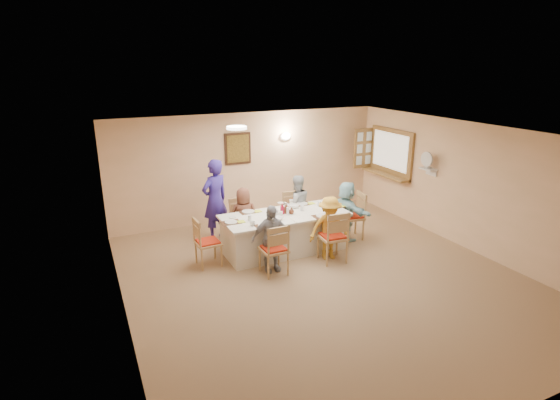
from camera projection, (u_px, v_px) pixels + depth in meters
name	position (u px, v px, depth m)	size (l,w,h in m)	color
ground	(324.00, 278.00, 7.56)	(7.00, 7.00, 0.00)	#947959
room_walls	(327.00, 195.00, 7.10)	(7.00, 7.00, 7.00)	#D9B283
wall_picture	(238.00, 149.00, 9.92)	(0.62, 0.05, 0.72)	#382113
wall_sconce	(286.00, 136.00, 10.32)	(0.26, 0.09, 0.18)	white
ceiling_light	(237.00, 128.00, 7.71)	(0.36, 0.36, 0.05)	white
serving_hatch	(391.00, 153.00, 10.47)	(0.06, 1.50, 1.15)	olive
hatch_sill	(385.00, 174.00, 10.58)	(0.30, 1.50, 0.05)	olive
shutter_door	(363.00, 148.00, 11.03)	(0.55, 0.04, 1.00)	olive
fan_shelf	(428.00, 169.00, 9.30)	(0.22, 0.36, 0.03)	white
desk_fan	(428.00, 162.00, 9.25)	(0.30, 0.30, 0.28)	#A5A5A8
dining_table	(285.00, 232.00, 8.58)	(2.46, 1.04, 0.76)	white
chair_back_left	(242.00, 221.00, 9.00)	(0.43, 0.43, 0.91)	tan
chair_back_right	(294.00, 213.00, 9.49)	(0.43, 0.43, 0.89)	tan
chair_front_left	(274.00, 248.00, 7.61)	(0.46, 0.46, 0.95)	tan
chair_front_right	(333.00, 236.00, 8.09)	(0.48, 0.48, 1.01)	tan
chair_left_end	(208.00, 242.00, 7.93)	(0.44, 0.44, 0.93)	tan
chair_right_end	(351.00, 216.00, 9.16)	(0.48, 0.48, 1.00)	tan
diner_back_left	(244.00, 216.00, 8.86)	(0.63, 0.46, 1.18)	brown
diner_back_right	(296.00, 205.00, 9.32)	(0.68, 0.55, 1.32)	#A7ADB2
diner_front_left	(271.00, 239.00, 7.68)	(0.73, 0.33, 1.23)	#9A9CA5
diner_front_right	(329.00, 228.00, 8.16)	(0.86, 0.58, 1.22)	gold
diner_right_end	(346.00, 211.00, 9.07)	(0.51, 1.20, 1.25)	#A5DCE6
caregiver	(215.00, 200.00, 9.00)	(0.74, 0.62, 1.72)	#352694
placemat_fl	(265.00, 226.00, 7.86)	(0.36, 0.27, 0.01)	#472B19
plate_fl	(265.00, 225.00, 7.85)	(0.25, 0.25, 0.02)	white
napkin_fl	(275.00, 225.00, 7.88)	(0.15, 0.15, 0.01)	#DBED32
placemat_fr	(323.00, 216.00, 8.34)	(0.37, 0.27, 0.01)	#472B19
plate_fr	(323.00, 216.00, 8.33)	(0.25, 0.25, 0.02)	white
napkin_fr	(332.00, 215.00, 8.37)	(0.13, 0.13, 0.01)	#DBED32
placemat_bl	(248.00, 212.00, 8.58)	(0.34, 0.25, 0.01)	#472B19
plate_bl	(248.00, 211.00, 8.58)	(0.25, 0.25, 0.02)	white
napkin_bl	(258.00, 211.00, 8.61)	(0.14, 0.14, 0.01)	#DBED32
placemat_br	(302.00, 204.00, 9.06)	(0.34, 0.25, 0.01)	#472B19
plate_br	(302.00, 204.00, 9.06)	(0.23, 0.23, 0.01)	white
napkin_br	(311.00, 203.00, 9.09)	(0.14, 0.14, 0.01)	#DBED32
placemat_le	(231.00, 222.00, 8.02)	(0.35, 0.26, 0.01)	#472B19
plate_le	(231.00, 222.00, 8.01)	(0.23, 0.23, 0.01)	white
napkin_le	(241.00, 222.00, 8.04)	(0.13, 0.13, 0.01)	#DBED32
placemat_re	(334.00, 206.00, 8.91)	(0.36, 0.27, 0.01)	#472B19
plate_re	(334.00, 206.00, 8.91)	(0.23, 0.23, 0.01)	white
napkin_re	(343.00, 206.00, 8.94)	(0.13, 0.13, 0.01)	#DBED32
teacup_a	(253.00, 224.00, 7.86)	(0.13, 0.13, 0.08)	white
teacup_b	(291.00, 202.00, 9.08)	(0.12, 0.12, 0.08)	white
bowl_a	(278.00, 218.00, 8.16)	(0.23, 0.23, 0.05)	white
bowl_b	(294.00, 206.00, 8.84)	(0.25, 0.25, 0.06)	white
condiment_ketchup	(282.00, 209.00, 8.44)	(0.09, 0.10, 0.23)	maroon
condiment_brown	(286.00, 208.00, 8.48)	(0.12, 0.12, 0.21)	#562916
condiment_malt	(291.00, 211.00, 8.46)	(0.12, 0.12, 0.13)	#562916
drinking_glass	(277.00, 212.00, 8.43)	(0.06, 0.06, 0.09)	silver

